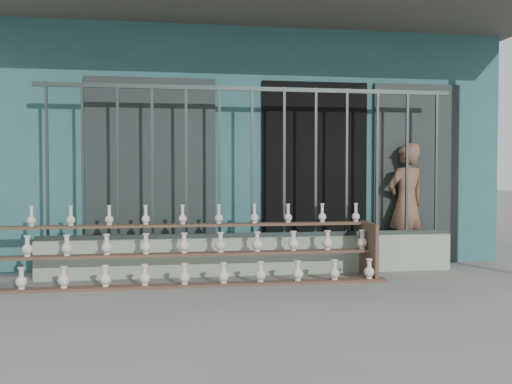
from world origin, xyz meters
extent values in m
plane|color=slate|center=(0.00, 0.00, 0.00)|extent=(60.00, 60.00, 0.00)
cube|color=#2A5959|center=(0.00, 4.30, 1.60)|extent=(7.00, 5.00, 3.20)
cube|color=black|center=(0.90, 1.82, 1.20)|extent=(1.40, 0.12, 2.40)
cube|color=black|center=(-1.20, 1.78, 1.20)|extent=(1.60, 0.08, 2.40)
cube|color=black|center=(2.30, 1.78, 1.20)|extent=(1.20, 0.08, 2.40)
cube|color=#59544C|center=(0.00, 1.20, 3.15)|extent=(7.40, 2.00, 0.12)
cube|color=#93A78F|center=(0.00, 1.30, 0.23)|extent=(5.00, 0.20, 0.45)
cube|color=#283330|center=(-2.35, 1.30, 1.35)|extent=(0.03, 0.03, 1.80)
cube|color=#283330|center=(-1.96, 1.30, 1.35)|extent=(0.03, 0.03, 1.80)
cube|color=#283330|center=(-1.57, 1.30, 1.35)|extent=(0.03, 0.03, 1.80)
cube|color=#283330|center=(-1.18, 1.30, 1.35)|extent=(0.03, 0.03, 1.80)
cube|color=#283330|center=(-0.78, 1.30, 1.35)|extent=(0.03, 0.03, 1.80)
cube|color=#283330|center=(-0.39, 1.30, 1.35)|extent=(0.03, 0.03, 1.80)
cube|color=#283330|center=(0.00, 1.30, 1.35)|extent=(0.03, 0.03, 1.80)
cube|color=#283330|center=(0.39, 1.30, 1.35)|extent=(0.03, 0.03, 1.80)
cube|color=#283330|center=(0.78, 1.30, 1.35)|extent=(0.03, 0.03, 1.80)
cube|color=#283330|center=(1.17, 1.30, 1.35)|extent=(0.03, 0.03, 1.80)
cube|color=#283330|center=(1.57, 1.30, 1.35)|extent=(0.03, 0.03, 1.80)
cube|color=#283330|center=(1.96, 1.30, 1.35)|extent=(0.03, 0.03, 1.80)
cube|color=#283330|center=(2.35, 1.30, 1.35)|extent=(0.03, 0.03, 1.80)
cube|color=#283330|center=(0.00, 1.30, 2.22)|extent=(5.00, 0.04, 0.05)
cube|color=#283330|center=(0.00, 1.30, 0.47)|extent=(5.00, 0.04, 0.05)
cube|color=brown|center=(-0.83, 0.65, 0.01)|extent=(4.50, 0.18, 0.03)
cube|color=brown|center=(-0.83, 0.90, 0.32)|extent=(4.50, 0.18, 0.03)
cube|color=brown|center=(-0.83, 1.15, 0.61)|extent=(4.50, 0.18, 0.03)
cube|color=brown|center=(1.32, 0.90, 0.32)|extent=(0.04, 0.55, 0.64)
imported|color=brown|center=(2.09, 1.61, 0.81)|extent=(0.68, 0.56, 1.61)
camera|label=1|loc=(-1.02, -5.45, 1.23)|focal=40.00mm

